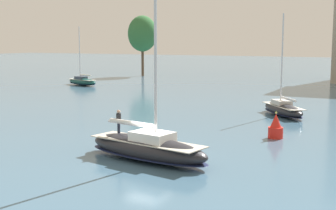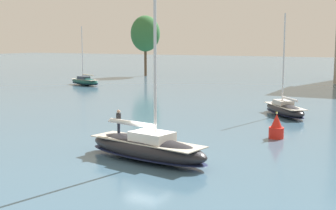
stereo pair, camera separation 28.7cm
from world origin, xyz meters
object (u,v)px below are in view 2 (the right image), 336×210
at_px(sailboat_moored_mid_channel, 85,81).
at_px(channel_buoy, 276,128).
at_px(tree_shore_left, 145,34).
at_px(sailboat_main, 147,147).
at_px(sailboat_moored_near_marina, 285,109).

relative_size(sailboat_moored_mid_channel, channel_buoy, 4.75).
bearing_deg(channel_buoy, tree_shore_left, 129.25).
xyz_separation_m(sailboat_main, sailboat_moored_mid_channel, (-35.55, 39.49, -0.19)).
bearing_deg(tree_shore_left, sailboat_moored_mid_channel, -86.08).
relative_size(tree_shore_left, sailboat_moored_mid_channel, 1.29).
distance_m(sailboat_main, channel_buoy, 12.13).
bearing_deg(sailboat_moored_mid_channel, channel_buoy, -34.91).
relative_size(sailboat_main, sailboat_moored_mid_channel, 1.28).
bearing_deg(tree_shore_left, sailboat_moored_near_marina, -45.14).
bearing_deg(sailboat_main, channel_buoy, 62.10).
bearing_deg(channel_buoy, sailboat_main, -117.90).
xyz_separation_m(sailboat_main, sailboat_moored_near_marina, (3.48, 22.31, -0.17)).
bearing_deg(tree_shore_left, sailboat_main, -59.53).
distance_m(sailboat_moored_near_marina, channel_buoy, 11.80).
height_order(sailboat_moored_mid_channel, channel_buoy, sailboat_moored_mid_channel).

